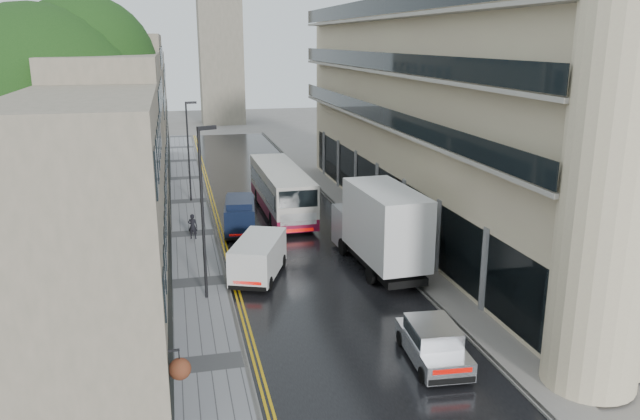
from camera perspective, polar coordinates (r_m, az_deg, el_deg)
name	(u,v)px	position (r m, az deg, el deg)	size (l,w,h in m)	color
road	(286,229)	(40.27, -3.14, -1.70)	(9.00, 85.00, 0.02)	black
left_sidewalk	(194,234)	(39.71, -11.49, -2.17)	(2.70, 85.00, 0.12)	gray
right_sidewalk	(366,222)	(41.49, 4.22, -1.14)	(1.80, 85.00, 0.12)	slate
old_shop_row	(128,136)	(40.94, -17.13, 6.52)	(4.50, 56.00, 12.00)	gray
modern_block	(450,118)	(40.47, 11.76, 8.21)	(8.00, 40.00, 14.00)	beige
tree_near	(44,149)	(31.36, -23.90, 5.14)	(10.56, 10.56, 13.89)	black
tree_far	(87,127)	(44.14, -20.51, 7.13)	(9.24, 9.24, 12.46)	black
cream_bus	(272,203)	(40.20, -4.46, 0.63)	(2.67, 11.73, 3.20)	beige
white_lorry	(371,240)	(30.64, 4.72, -2.79)	(2.59, 8.62, 4.53)	white
silver_hatchback	(424,363)	(22.86, 9.50, -13.63)	(1.79, 4.09, 1.53)	silver
white_van	(232,268)	(30.69, -8.03, -5.26)	(1.98, 4.63, 2.09)	white
navy_van	(226,221)	(38.04, -8.62, -1.04)	(1.83, 4.56, 2.33)	black
pedestrian	(193,226)	(38.41, -11.56, -1.47)	(0.56, 0.37, 1.54)	black
lamp_post_near	(203,216)	(28.63, -10.68, -0.50)	(0.90, 0.20, 7.97)	black
lamp_post_far	(188,152)	(47.05, -11.93, 5.19)	(0.82, 0.18, 7.31)	black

